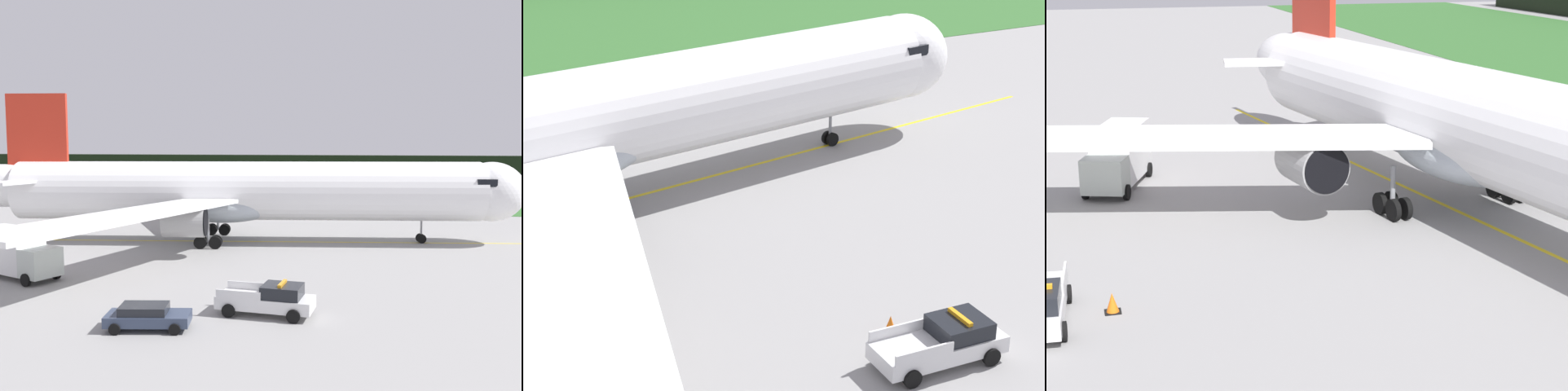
% 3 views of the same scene
% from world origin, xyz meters
% --- Properties ---
extents(ground, '(320.00, 320.00, 0.00)m').
position_xyz_m(ground, '(0.00, 0.00, 0.00)').
color(ground, gray).
extents(taxiway_centerline_main, '(71.81, 12.67, 0.01)m').
position_xyz_m(taxiway_centerline_main, '(3.55, 8.28, 0.00)').
color(taxiway_centerline_main, yellow).
rests_on(taxiway_centerline_main, ground).
extents(airliner, '(56.26, 51.47, 14.73)m').
position_xyz_m(airliner, '(3.08, 8.20, 4.97)').
color(airliner, white).
rests_on(airliner, ground).
extents(catering_truck, '(7.33, 4.59, 3.77)m').
position_xyz_m(catering_truck, '(-9.17, -9.62, 1.89)').
color(catering_truck, '#B5BEB6').
rests_on(catering_truck, ground).
extents(apron_cone, '(0.65, 0.65, 0.82)m').
position_xyz_m(apron_cone, '(9.94, -11.24, 0.40)').
color(apron_cone, black).
rests_on(apron_cone, ground).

